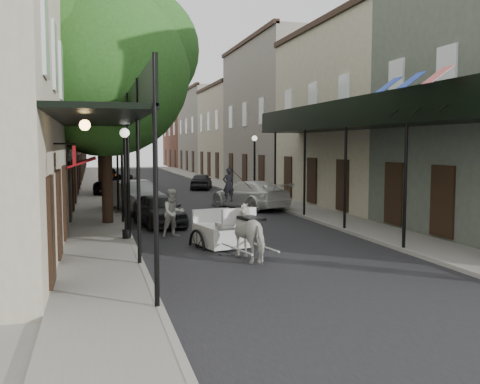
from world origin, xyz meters
TOP-DOWN VIEW (x-y plane):
  - ground at (0.00, 0.00)m, footprint 140.00×140.00m
  - road at (0.00, 20.00)m, footprint 8.00×90.00m
  - sidewalk_left at (-5.00, 20.00)m, footprint 2.20×90.00m
  - sidewalk_right at (5.00, 20.00)m, footprint 2.20×90.00m
  - building_row_left at (-8.60, 30.00)m, footprint 5.00×80.00m
  - building_row_right at (8.60, 30.00)m, footprint 5.00×80.00m
  - gallery_left at (-4.79, 6.98)m, footprint 2.20×18.05m
  - gallery_right at (4.79, 6.98)m, footprint 2.20×18.05m
  - tree_near at (-4.20, 10.18)m, footprint 7.31×6.80m
  - tree_far at (-4.25, 24.18)m, footprint 6.45×6.00m
  - lamppost_left at (-4.10, 6.00)m, footprint 0.32×0.32m
  - lamppost_right_far at (4.10, 18.00)m, footprint 0.32×0.32m
  - horse at (-0.79, 2.16)m, footprint 1.21×1.97m
  - carriage at (-1.30, 4.53)m, footprint 1.87×2.51m
  - pedestrian_walking at (-2.44, 6.53)m, footprint 0.98×0.85m
  - pedestrian_sidewalk_left at (-4.20, 17.43)m, footprint 1.36×0.95m
  - car_left_near at (-2.60, 9.32)m, footprint 2.09×4.04m
  - car_left_mid at (-3.19, 14.15)m, footprint 2.90×4.91m
  - car_left_far at (-3.60, 24.00)m, footprint 3.51×5.51m
  - car_right_near at (2.60, 14.00)m, footprint 3.69×5.40m
  - car_right_far at (2.60, 26.58)m, footprint 2.38×3.81m

SIDE VIEW (x-z plane):
  - ground at x=0.00m, z-range 0.00..0.00m
  - road at x=0.00m, z-range 0.00..0.01m
  - sidewalk_left at x=-5.00m, z-range 0.00..0.12m
  - sidewalk_right at x=5.00m, z-range 0.00..0.12m
  - car_right_far at x=2.60m, z-range 0.00..1.21m
  - car_left_near at x=-2.60m, z-range 0.00..1.32m
  - car_left_far at x=-3.60m, z-range 0.00..1.42m
  - car_right_near at x=2.60m, z-range 0.00..1.45m
  - car_left_mid at x=-3.19m, z-range 0.00..1.53m
  - horse at x=-0.79m, z-range 0.00..1.55m
  - pedestrian_walking at x=-2.44m, z-range 0.00..1.72m
  - carriage at x=-1.30m, z-range -0.29..2.31m
  - pedestrian_sidewalk_left at x=-4.20m, z-range 0.12..2.03m
  - lamppost_left at x=-4.10m, z-range 0.19..3.90m
  - lamppost_right_far at x=4.10m, z-range 0.19..3.90m
  - gallery_left at x=-4.79m, z-range 1.61..6.49m
  - gallery_right at x=4.79m, z-range 1.61..6.49m
  - building_row_left at x=-8.60m, z-range 0.00..10.50m
  - building_row_right at x=8.60m, z-range 0.00..10.50m
  - tree_far at x=-4.25m, z-range 1.53..10.14m
  - tree_near at x=-4.20m, z-range 1.67..11.30m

